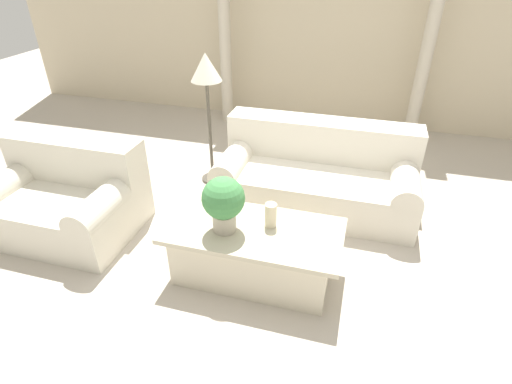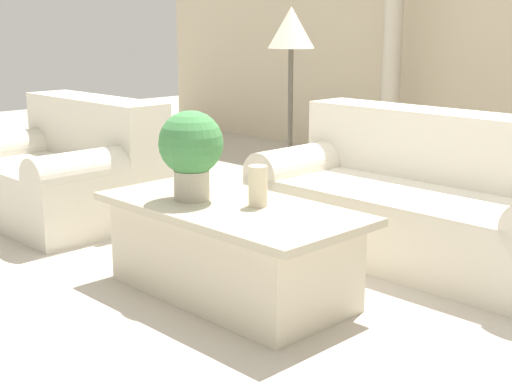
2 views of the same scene
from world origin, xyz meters
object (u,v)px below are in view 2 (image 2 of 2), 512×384
potted_plant (191,148)px  floor_lamp (291,44)px  coffee_table (231,249)px  loveseat (67,170)px  sofa_long (427,200)px

potted_plant → floor_lamp: size_ratio=0.31×
coffee_table → potted_plant: size_ratio=3.07×
loveseat → potted_plant: 1.76m
sofa_long → floor_lamp: bearing=174.2°
sofa_long → loveseat: bearing=-153.9°
loveseat → floor_lamp: floor_lamp is taller
loveseat → floor_lamp: (1.00, 1.21, 0.86)m
sofa_long → coffee_table: bearing=-104.0°
sofa_long → potted_plant: potted_plant is taller
potted_plant → coffee_table: bearing=18.3°
sofa_long → coffee_table: size_ratio=1.44×
sofa_long → loveseat: same height
sofa_long → potted_plant: 1.50m
coffee_table → floor_lamp: 1.92m
coffee_table → floor_lamp: bearing=122.8°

